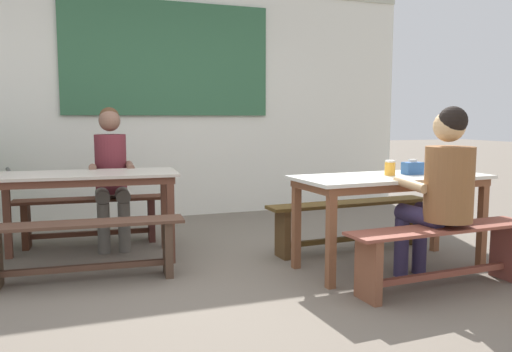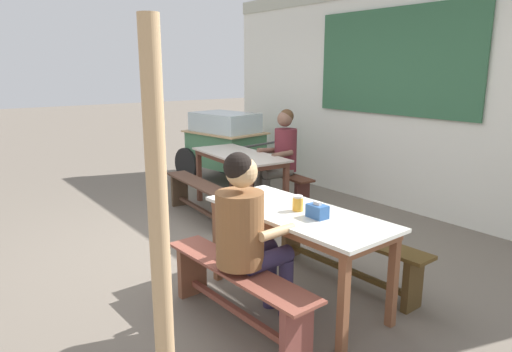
{
  "view_description": "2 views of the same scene",
  "coord_description": "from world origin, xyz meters",
  "px_view_note": "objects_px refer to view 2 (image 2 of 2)",
  "views": [
    {
      "loc": [
        -1.06,
        -3.61,
        1.22
      ],
      "look_at": [
        0.45,
        0.53,
        0.72
      ],
      "focal_mm": 36.1,
      "sensor_mm": 36.0,
      "label": 1
    },
    {
      "loc": [
        3.96,
        -2.43,
        1.85
      ],
      "look_at": [
        0.13,
        0.42,
        0.73
      ],
      "focal_mm": 32.5,
      "sensor_mm": 36.0,
      "label": 2
    }
  ],
  "objects_px": {
    "dining_table_near": "(297,221)",
    "person_near_front": "(247,229)",
    "condiment_jar": "(298,203)",
    "bench_near_back": "(345,247)",
    "bench_near_front": "(237,288)",
    "food_cart": "(224,141)",
    "wooden_support_post": "(158,210)",
    "bench_far_back": "(276,182)",
    "bench_far_front": "(199,195)",
    "dining_table_far": "(239,160)",
    "person_center_facing": "(281,154)",
    "tissue_box": "(317,211)"
  },
  "relations": [
    {
      "from": "condiment_jar",
      "to": "dining_table_far",
      "type": "bearing_deg",
      "value": 155.81
    },
    {
      "from": "bench_near_front",
      "to": "person_near_front",
      "type": "bearing_deg",
      "value": 63.27
    },
    {
      "from": "bench_far_back",
      "to": "food_cart",
      "type": "bearing_deg",
      "value": 176.28
    },
    {
      "from": "dining_table_near",
      "to": "bench_far_front",
      "type": "relative_size",
      "value": 1.1
    },
    {
      "from": "condiment_jar",
      "to": "wooden_support_post",
      "type": "relative_size",
      "value": 0.06
    },
    {
      "from": "dining_table_near",
      "to": "tissue_box",
      "type": "xyz_separation_m",
      "value": [
        0.21,
        0.01,
        0.13
      ]
    },
    {
      "from": "dining_table_far",
      "to": "bench_far_front",
      "type": "xyz_separation_m",
      "value": [
        -0.04,
        -0.59,
        -0.38
      ]
    },
    {
      "from": "wooden_support_post",
      "to": "dining_table_far",
      "type": "bearing_deg",
      "value": 137.73
    },
    {
      "from": "condiment_jar",
      "to": "bench_near_back",
      "type": "bearing_deg",
      "value": 91.95
    },
    {
      "from": "dining_table_far",
      "to": "food_cart",
      "type": "bearing_deg",
      "value": 154.34
    },
    {
      "from": "bench_far_back",
      "to": "condiment_jar",
      "type": "relative_size",
      "value": 11.53
    },
    {
      "from": "tissue_box",
      "to": "condiment_jar",
      "type": "distance_m",
      "value": 0.22
    },
    {
      "from": "dining_table_near",
      "to": "bench_far_front",
      "type": "height_order",
      "value": "dining_table_near"
    },
    {
      "from": "bench_far_back",
      "to": "person_near_front",
      "type": "bearing_deg",
      "value": -42.87
    },
    {
      "from": "person_near_front",
      "to": "condiment_jar",
      "type": "height_order",
      "value": "person_near_front"
    },
    {
      "from": "person_near_front",
      "to": "bench_far_front",
      "type": "bearing_deg",
      "value": 157.99
    },
    {
      "from": "dining_table_far",
      "to": "condiment_jar",
      "type": "bearing_deg",
      "value": -24.19
    },
    {
      "from": "bench_near_back",
      "to": "food_cart",
      "type": "distance_m",
      "value": 3.91
    },
    {
      "from": "bench_near_back",
      "to": "condiment_jar",
      "type": "bearing_deg",
      "value": -88.05
    },
    {
      "from": "dining_table_near",
      "to": "person_near_front",
      "type": "bearing_deg",
      "value": -83.2
    },
    {
      "from": "dining_table_near",
      "to": "condiment_jar",
      "type": "relative_size",
      "value": 13.29
    },
    {
      "from": "food_cart",
      "to": "tissue_box",
      "type": "height_order",
      "value": "food_cart"
    },
    {
      "from": "person_near_front",
      "to": "wooden_support_post",
      "type": "xyz_separation_m",
      "value": [
        0.17,
        -0.75,
        0.32
      ]
    },
    {
      "from": "bench_far_front",
      "to": "food_cart",
      "type": "distance_m",
      "value": 1.93
    },
    {
      "from": "bench_far_back",
      "to": "person_near_front",
      "type": "distance_m",
      "value": 3.21
    },
    {
      "from": "dining_table_near",
      "to": "bench_near_front",
      "type": "height_order",
      "value": "dining_table_near"
    },
    {
      "from": "dining_table_far",
      "to": "person_near_front",
      "type": "height_order",
      "value": "person_near_front"
    },
    {
      "from": "bench_far_back",
      "to": "person_near_front",
      "type": "xyz_separation_m",
      "value": [
        2.33,
        -2.16,
        0.45
      ]
    },
    {
      "from": "dining_table_near",
      "to": "bench_far_back",
      "type": "relative_size",
      "value": 1.15
    },
    {
      "from": "bench_far_front",
      "to": "condiment_jar",
      "type": "distance_m",
      "value": 2.45
    },
    {
      "from": "person_near_front",
      "to": "person_center_facing",
      "type": "distance_m",
      "value": 2.97
    },
    {
      "from": "bench_far_back",
      "to": "bench_far_front",
      "type": "distance_m",
      "value": 1.19
    },
    {
      "from": "bench_far_front",
      "to": "person_near_front",
      "type": "xyz_separation_m",
      "value": [
        2.42,
        -0.98,
        0.45
      ]
    },
    {
      "from": "person_near_front",
      "to": "food_cart",
      "type": "bearing_deg",
      "value": 149.32
    },
    {
      "from": "bench_near_back",
      "to": "wooden_support_post",
      "type": "bearing_deg",
      "value": -81.92
    },
    {
      "from": "food_cart",
      "to": "person_center_facing",
      "type": "bearing_deg",
      "value": -6.49
    },
    {
      "from": "bench_near_front",
      "to": "food_cart",
      "type": "height_order",
      "value": "food_cart"
    },
    {
      "from": "condiment_jar",
      "to": "wooden_support_post",
      "type": "xyz_separation_m",
      "value": [
        0.25,
        -1.28,
        0.25
      ]
    },
    {
      "from": "bench_near_front",
      "to": "wooden_support_post",
      "type": "relative_size",
      "value": 0.7
    },
    {
      "from": "food_cart",
      "to": "condiment_jar",
      "type": "xyz_separation_m",
      "value": [
        3.74,
        -1.73,
        0.14
      ]
    },
    {
      "from": "person_center_facing",
      "to": "dining_table_near",
      "type": "bearing_deg",
      "value": -36.75
    },
    {
      "from": "person_center_facing",
      "to": "bench_far_front",
      "type": "bearing_deg",
      "value": -104.64
    },
    {
      "from": "person_center_facing",
      "to": "food_cart",
      "type": "bearing_deg",
      "value": 173.51
    },
    {
      "from": "bench_far_back",
      "to": "tissue_box",
      "type": "height_order",
      "value": "tissue_box"
    },
    {
      "from": "person_center_facing",
      "to": "dining_table_far",
      "type": "bearing_deg",
      "value": -115.97
    },
    {
      "from": "dining_table_near",
      "to": "bench_near_back",
      "type": "xyz_separation_m",
      "value": [
        -0.03,
        0.59,
        -0.37
      ]
    },
    {
      "from": "food_cart",
      "to": "bench_far_front",
      "type": "bearing_deg",
      "value": -42.65
    },
    {
      "from": "condiment_jar",
      "to": "food_cart",
      "type": "bearing_deg",
      "value": 155.24
    },
    {
      "from": "condiment_jar",
      "to": "wooden_support_post",
      "type": "height_order",
      "value": "wooden_support_post"
    },
    {
      "from": "dining_table_near",
      "to": "person_near_front",
      "type": "xyz_separation_m",
      "value": [
        0.06,
        -0.53,
        0.07
      ]
    }
  ]
}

